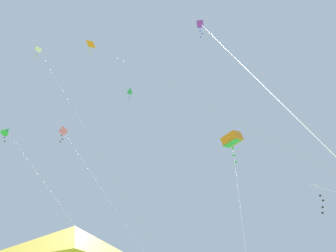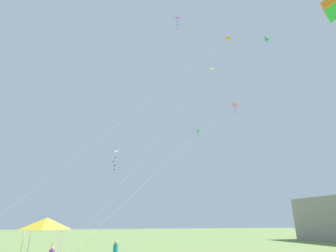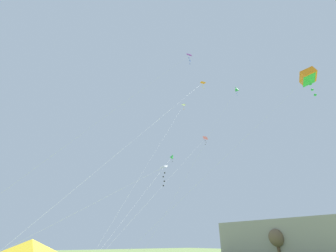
{
  "view_description": "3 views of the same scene",
  "coord_description": "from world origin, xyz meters",
  "px_view_note": "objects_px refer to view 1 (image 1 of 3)",
  "views": [
    {
      "loc": [
        -6.64,
        -3.54,
        1.34
      ],
      "look_at": [
        -2.42,
        11.87,
        11.45
      ],
      "focal_mm": 40.0,
      "sensor_mm": 36.0,
      "label": 1
    },
    {
      "loc": [
        18.79,
        7.09,
        3.24
      ],
      "look_at": [
        -1.35,
        12.84,
        10.88
      ],
      "focal_mm": 28.0,
      "sensor_mm": 36.0,
      "label": 2
    },
    {
      "loc": [
        13.18,
        0.85,
        3.35
      ],
      "look_at": [
        -2.42,
        12.45,
        13.41
      ],
      "focal_mm": 24.0,
      "sensor_mm": 36.0,
      "label": 3
    }
  ],
  "objects_px": {
    "kite_green_diamond_1": "(130,91)",
    "kite_orange_delta_3": "(93,45)",
    "festival_tent": "(71,251)",
    "kite_pink_delta_6": "(64,133)",
    "kite_orange_box_2": "(232,140)",
    "kite_white_delta_4": "(40,53)",
    "kite_green_diamond_0": "(7,131)",
    "kite_white_delta_7": "(322,189)",
    "kite_purple_delta_5": "(201,25)"
  },
  "relations": [
    {
      "from": "kite_orange_box_2",
      "to": "kite_pink_delta_6",
      "type": "xyz_separation_m",
      "value": [
        -14.97,
        -0.65,
        -2.06
      ]
    },
    {
      "from": "kite_green_diamond_0",
      "to": "kite_orange_box_2",
      "type": "xyz_separation_m",
      "value": [
        18.47,
        4.0,
        4.43
      ]
    },
    {
      "from": "kite_white_delta_4",
      "to": "kite_pink_delta_6",
      "type": "relative_size",
      "value": 1.25
    },
    {
      "from": "kite_orange_delta_3",
      "to": "kite_pink_delta_6",
      "type": "xyz_separation_m",
      "value": [
        -1.21,
        0.75,
        -9.19
      ]
    },
    {
      "from": "kite_green_diamond_1",
      "to": "kite_white_delta_7",
      "type": "relative_size",
      "value": 2.05
    },
    {
      "from": "kite_green_diamond_0",
      "to": "kite_white_delta_4",
      "type": "xyz_separation_m",
      "value": [
        0.52,
        1.9,
        8.99
      ]
    },
    {
      "from": "kite_orange_box_2",
      "to": "kite_purple_delta_5",
      "type": "height_order",
      "value": "kite_purple_delta_5"
    },
    {
      "from": "festival_tent",
      "to": "kite_white_delta_4",
      "type": "relative_size",
      "value": 0.15
    },
    {
      "from": "kite_green_diamond_1",
      "to": "kite_white_delta_4",
      "type": "distance_m",
      "value": 9.0
    },
    {
      "from": "kite_white_delta_4",
      "to": "kite_green_diamond_0",
      "type": "bearing_deg",
      "value": -105.34
    },
    {
      "from": "kite_green_diamond_1",
      "to": "kite_white_delta_4",
      "type": "xyz_separation_m",
      "value": [
        -8.31,
        -3.46,
        -0.2
      ]
    },
    {
      "from": "kite_green_diamond_1",
      "to": "kite_purple_delta_5",
      "type": "bearing_deg",
      "value": -77.51
    },
    {
      "from": "kite_orange_delta_3",
      "to": "kite_white_delta_4",
      "type": "relative_size",
      "value": 1.1
    },
    {
      "from": "kite_orange_box_2",
      "to": "kite_white_delta_4",
      "type": "bearing_deg",
      "value": -173.33
    },
    {
      "from": "kite_green_diamond_0",
      "to": "kite_purple_delta_5",
      "type": "height_order",
      "value": "kite_purple_delta_5"
    },
    {
      "from": "kite_white_delta_7",
      "to": "festival_tent",
      "type": "bearing_deg",
      "value": -155.03
    },
    {
      "from": "kite_green_diamond_1",
      "to": "kite_green_diamond_0",
      "type": "bearing_deg",
      "value": -148.77
    },
    {
      "from": "kite_green_diamond_1",
      "to": "kite_orange_delta_3",
      "type": "xyz_separation_m",
      "value": [
        -4.13,
        -2.76,
        2.38
      ]
    },
    {
      "from": "kite_pink_delta_6",
      "to": "kite_green_diamond_0",
      "type": "bearing_deg",
      "value": -136.25
    },
    {
      "from": "kite_orange_delta_3",
      "to": "kite_green_diamond_0",
      "type": "bearing_deg",
      "value": -151.08
    },
    {
      "from": "festival_tent",
      "to": "kite_green_diamond_0",
      "type": "relative_size",
      "value": 0.23
    },
    {
      "from": "kite_green_diamond_0",
      "to": "kite_purple_delta_5",
      "type": "relative_size",
      "value": 0.71
    },
    {
      "from": "kite_pink_delta_6",
      "to": "kite_white_delta_7",
      "type": "height_order",
      "value": "kite_pink_delta_6"
    },
    {
      "from": "kite_orange_box_2",
      "to": "kite_purple_delta_5",
      "type": "bearing_deg",
      "value": -121.97
    },
    {
      "from": "kite_pink_delta_6",
      "to": "kite_white_delta_7",
      "type": "xyz_separation_m",
      "value": [
        10.69,
        -15.22,
        -9.74
      ]
    },
    {
      "from": "kite_white_delta_4",
      "to": "kite_purple_delta_5",
      "type": "relative_size",
      "value": 1.14
    },
    {
      "from": "kite_white_delta_4",
      "to": "kite_pink_delta_6",
      "type": "height_order",
      "value": "kite_white_delta_4"
    },
    {
      "from": "kite_green_diamond_0",
      "to": "kite_pink_delta_6",
      "type": "relative_size",
      "value": 0.79
    },
    {
      "from": "kite_purple_delta_5",
      "to": "kite_pink_delta_6",
      "type": "height_order",
      "value": "kite_purple_delta_5"
    },
    {
      "from": "kite_green_diamond_0",
      "to": "kite_white_delta_7",
      "type": "xyz_separation_m",
      "value": [
        14.18,
        -11.88,
        -7.37
      ]
    },
    {
      "from": "kite_white_delta_7",
      "to": "kite_orange_delta_3",
      "type": "bearing_deg",
      "value": 123.22
    },
    {
      "from": "kite_orange_box_2",
      "to": "kite_white_delta_7",
      "type": "distance_m",
      "value": 20.24
    },
    {
      "from": "kite_orange_delta_3",
      "to": "kite_white_delta_4",
      "type": "height_order",
      "value": "kite_orange_delta_3"
    },
    {
      "from": "festival_tent",
      "to": "kite_purple_delta_5",
      "type": "xyz_separation_m",
      "value": [
        6.66,
        9.15,
        17.46
      ]
    },
    {
      "from": "festival_tent",
      "to": "kite_pink_delta_6",
      "type": "xyz_separation_m",
      "value": [
        -1.42,
        19.54,
        13.73
      ]
    },
    {
      "from": "kite_orange_delta_3",
      "to": "kite_orange_box_2",
      "type": "bearing_deg",
      "value": 5.81
    },
    {
      "from": "festival_tent",
      "to": "kite_white_delta_7",
      "type": "height_order",
      "value": "kite_white_delta_7"
    },
    {
      "from": "kite_green_diamond_0",
      "to": "kite_purple_delta_5",
      "type": "xyz_separation_m",
      "value": [
        11.58,
        -7.04,
        6.11
      ]
    },
    {
      "from": "festival_tent",
      "to": "kite_orange_delta_3",
      "type": "bearing_deg",
      "value": 90.65
    },
    {
      "from": "kite_orange_box_2",
      "to": "kite_green_diamond_1",
      "type": "bearing_deg",
      "value": 171.98
    },
    {
      "from": "kite_orange_delta_3",
      "to": "kite_purple_delta_5",
      "type": "height_order",
      "value": "kite_orange_delta_3"
    },
    {
      "from": "kite_purple_delta_5",
      "to": "kite_pink_delta_6",
      "type": "relative_size",
      "value": 1.11
    },
    {
      "from": "festival_tent",
      "to": "kite_white_delta_4",
      "type": "distance_m",
      "value": 27.57
    },
    {
      "from": "festival_tent",
      "to": "kite_white_delta_7",
      "type": "xyz_separation_m",
      "value": [
        9.27,
        4.32,
        3.99
      ]
    },
    {
      "from": "kite_green_diamond_0",
      "to": "kite_orange_box_2",
      "type": "height_order",
      "value": "kite_orange_box_2"
    },
    {
      "from": "kite_orange_delta_3",
      "to": "kite_white_delta_7",
      "type": "relative_size",
      "value": 2.27
    },
    {
      "from": "kite_green_diamond_1",
      "to": "kite_pink_delta_6",
      "type": "relative_size",
      "value": 1.25
    },
    {
      "from": "kite_orange_box_2",
      "to": "kite_pink_delta_6",
      "type": "bearing_deg",
      "value": -177.5
    },
    {
      "from": "kite_green_diamond_0",
      "to": "kite_green_diamond_1",
      "type": "bearing_deg",
      "value": 31.23
    },
    {
      "from": "kite_white_delta_7",
      "to": "kite_pink_delta_6",
      "type": "bearing_deg",
      "value": 125.07
    }
  ]
}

